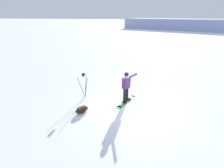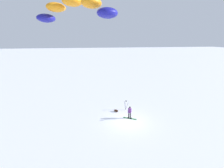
% 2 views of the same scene
% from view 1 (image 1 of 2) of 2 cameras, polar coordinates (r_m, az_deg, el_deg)
% --- Properties ---
extents(ground_plane, '(300.00, 300.00, 0.00)m').
position_cam_1_polar(ground_plane, '(8.41, 8.51, -7.91)').
color(ground_plane, white).
extents(snowboarder, '(0.77, 0.48, 1.73)m').
position_cam_1_polar(snowboarder, '(8.27, 5.17, -0.09)').
color(snowboarder, black).
rests_on(snowboarder, ground_plane).
extents(snowboard, '(0.96, 1.64, 0.10)m').
position_cam_1_polar(snowboard, '(8.75, 5.36, -6.17)').
color(snowboard, '#3F994C').
rests_on(snowboard, ground_plane).
extents(gear_bag_large, '(0.64, 0.69, 0.32)m').
position_cam_1_polar(gear_bag_large, '(7.86, -10.92, -9.12)').
color(gear_bag_large, black).
rests_on(gear_bag_large, ground_plane).
extents(camera_tripod, '(0.58, 0.59, 1.46)m').
position_cam_1_polar(camera_tripod, '(8.83, -10.20, 1.17)').
color(camera_tripod, '#262628').
rests_on(camera_tripod, ground_plane).
extents(distant_ridge, '(47.67, 28.27, 3.05)m').
position_cam_1_polar(distant_ridge, '(56.13, 30.53, 18.04)').
color(distant_ridge, '#90A1CB').
rests_on(distant_ridge, ground_plane).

